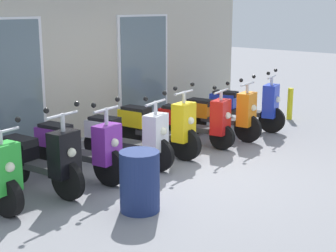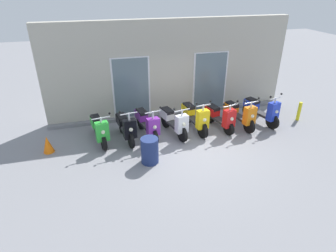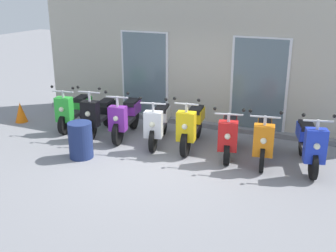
{
  "view_description": "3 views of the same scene",
  "coord_description": "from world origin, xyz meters",
  "px_view_note": "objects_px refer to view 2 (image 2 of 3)",
  "views": [
    {
      "loc": [
        -5.5,
        -4.65,
        2.47
      ],
      "look_at": [
        -0.05,
        0.42,
        0.68
      ],
      "focal_mm": 53.82,
      "sensor_mm": 36.0,
      "label": 1
    },
    {
      "loc": [
        -2.74,
        -7.05,
        4.59
      ],
      "look_at": [
        -0.72,
        0.44,
        0.61
      ],
      "focal_mm": 30.35,
      "sensor_mm": 36.0,
      "label": 2
    },
    {
      "loc": [
        3.41,
        -6.96,
        3.41
      ],
      "look_at": [
        -0.03,
        0.75,
        0.52
      ],
      "focal_mm": 44.17,
      "sensor_mm": 36.0,
      "label": 3
    }
  ],
  "objects_px": {
    "scooter_green": "(99,129)",
    "scooter_red": "(220,117)",
    "scooter_black": "(126,127)",
    "scooter_blue": "(262,110)",
    "scooter_yellow": "(195,117)",
    "scooter_orange": "(240,114)",
    "trash_bin": "(150,150)",
    "curb_bollard": "(299,111)",
    "scooter_white": "(174,121)",
    "scooter_purple": "(147,123)",
    "traffic_cone": "(48,144)"
  },
  "relations": [
    {
      "from": "scooter_red",
      "to": "scooter_orange",
      "type": "distance_m",
      "value": 0.73
    },
    {
      "from": "scooter_green",
      "to": "scooter_orange",
      "type": "relative_size",
      "value": 0.97
    },
    {
      "from": "scooter_orange",
      "to": "traffic_cone",
      "type": "xyz_separation_m",
      "value": [
        -6.3,
        -0.06,
        -0.23
      ]
    },
    {
      "from": "scooter_black",
      "to": "scooter_orange",
      "type": "distance_m",
      "value": 3.94
    },
    {
      "from": "scooter_white",
      "to": "scooter_blue",
      "type": "relative_size",
      "value": 1.01
    },
    {
      "from": "scooter_white",
      "to": "scooter_orange",
      "type": "xyz_separation_m",
      "value": [
        2.37,
        -0.04,
        0.0
      ]
    },
    {
      "from": "scooter_yellow",
      "to": "curb_bollard",
      "type": "bearing_deg",
      "value": -3.44
    },
    {
      "from": "scooter_green",
      "to": "trash_bin",
      "type": "bearing_deg",
      "value": -50.34
    },
    {
      "from": "scooter_white",
      "to": "scooter_purple",
      "type": "bearing_deg",
      "value": 174.62
    },
    {
      "from": "scooter_green",
      "to": "scooter_red",
      "type": "relative_size",
      "value": 1.07
    },
    {
      "from": "scooter_yellow",
      "to": "scooter_purple",
      "type": "bearing_deg",
      "value": 179.96
    },
    {
      "from": "scooter_red",
      "to": "traffic_cone",
      "type": "distance_m",
      "value": 5.58
    },
    {
      "from": "scooter_purple",
      "to": "scooter_red",
      "type": "xyz_separation_m",
      "value": [
        2.52,
        -0.11,
        -0.02
      ]
    },
    {
      "from": "scooter_yellow",
      "to": "scooter_blue",
      "type": "bearing_deg",
      "value": -2.06
    },
    {
      "from": "scooter_black",
      "to": "scooter_white",
      "type": "relative_size",
      "value": 0.96
    },
    {
      "from": "scooter_red",
      "to": "curb_bollard",
      "type": "height_order",
      "value": "scooter_red"
    },
    {
      "from": "scooter_orange",
      "to": "scooter_blue",
      "type": "relative_size",
      "value": 1.03
    },
    {
      "from": "traffic_cone",
      "to": "scooter_white",
      "type": "bearing_deg",
      "value": 1.4
    },
    {
      "from": "scooter_black",
      "to": "traffic_cone",
      "type": "relative_size",
      "value": 3.02
    },
    {
      "from": "trash_bin",
      "to": "curb_bollard",
      "type": "xyz_separation_m",
      "value": [
        5.83,
        1.25,
        -0.03
      ]
    },
    {
      "from": "scooter_red",
      "to": "curb_bollard",
      "type": "relative_size",
      "value": 2.13
    },
    {
      "from": "scooter_orange",
      "to": "traffic_cone",
      "type": "bearing_deg",
      "value": -179.5
    },
    {
      "from": "scooter_black",
      "to": "scooter_red",
      "type": "bearing_deg",
      "value": -0.72
    },
    {
      "from": "scooter_purple",
      "to": "curb_bollard",
      "type": "relative_size",
      "value": 2.4
    },
    {
      "from": "scooter_black",
      "to": "scooter_purple",
      "type": "distance_m",
      "value": 0.7
    },
    {
      "from": "scooter_black",
      "to": "scooter_blue",
      "type": "bearing_deg",
      "value": -0.21
    },
    {
      "from": "scooter_white",
      "to": "scooter_red",
      "type": "xyz_separation_m",
      "value": [
        1.64,
        -0.03,
        -0.03
      ]
    },
    {
      "from": "curb_bollard",
      "to": "traffic_cone",
      "type": "bearing_deg",
      "value": 179.6
    },
    {
      "from": "scooter_white",
      "to": "trash_bin",
      "type": "height_order",
      "value": "scooter_white"
    },
    {
      "from": "scooter_green",
      "to": "scooter_white",
      "type": "xyz_separation_m",
      "value": [
        2.4,
        -0.15,
        0.03
      ]
    },
    {
      "from": "scooter_white",
      "to": "trash_bin",
      "type": "distance_m",
      "value": 1.79
    },
    {
      "from": "scooter_purple",
      "to": "scooter_red",
      "type": "bearing_deg",
      "value": -2.56
    },
    {
      "from": "traffic_cone",
      "to": "curb_bollard",
      "type": "bearing_deg",
      "value": -0.4
    },
    {
      "from": "scooter_black",
      "to": "scooter_blue",
      "type": "relative_size",
      "value": 0.98
    },
    {
      "from": "scooter_blue",
      "to": "trash_bin",
      "type": "xyz_separation_m",
      "value": [
        -4.35,
        -1.4,
        -0.13
      ]
    },
    {
      "from": "trash_bin",
      "to": "scooter_green",
      "type": "bearing_deg",
      "value": 129.66
    },
    {
      "from": "scooter_black",
      "to": "scooter_orange",
      "type": "relative_size",
      "value": 0.95
    },
    {
      "from": "scooter_yellow",
      "to": "scooter_red",
      "type": "xyz_separation_m",
      "value": [
        0.87,
        -0.11,
        -0.03
      ]
    },
    {
      "from": "scooter_orange",
      "to": "scooter_purple",
      "type": "bearing_deg",
      "value": 177.81
    },
    {
      "from": "scooter_blue",
      "to": "curb_bollard",
      "type": "relative_size",
      "value": 2.29
    },
    {
      "from": "scooter_yellow",
      "to": "scooter_orange",
      "type": "height_order",
      "value": "scooter_yellow"
    },
    {
      "from": "scooter_white",
      "to": "scooter_blue",
      "type": "distance_m",
      "value": 3.25
    },
    {
      "from": "scooter_green",
      "to": "scooter_black",
      "type": "relative_size",
      "value": 1.02
    },
    {
      "from": "scooter_black",
      "to": "trash_bin",
      "type": "xyz_separation_m",
      "value": [
        0.47,
        -1.42,
        -0.1
      ]
    },
    {
      "from": "scooter_red",
      "to": "scooter_blue",
      "type": "distance_m",
      "value": 1.61
    },
    {
      "from": "scooter_purple",
      "to": "trash_bin",
      "type": "distance_m",
      "value": 1.51
    },
    {
      "from": "traffic_cone",
      "to": "scooter_purple",
      "type": "bearing_deg",
      "value": 3.37
    },
    {
      "from": "scooter_green",
      "to": "scooter_purple",
      "type": "distance_m",
      "value": 1.51
    },
    {
      "from": "scooter_white",
      "to": "scooter_red",
      "type": "bearing_deg",
      "value": -1.03
    },
    {
      "from": "scooter_black",
      "to": "scooter_yellow",
      "type": "distance_m",
      "value": 2.34
    }
  ]
}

